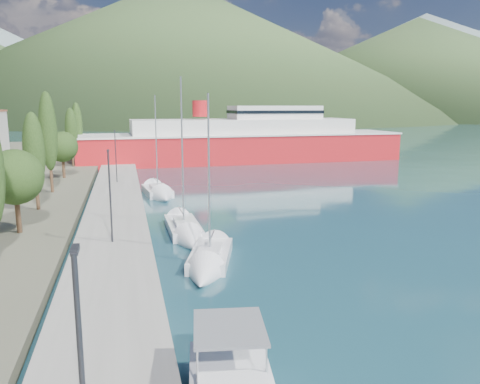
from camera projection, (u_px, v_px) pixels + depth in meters
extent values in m
plane|color=#1B434F|center=(153.00, 140.00, 135.56)|extent=(1400.00, 1400.00, 0.00)
cube|color=gray|center=(116.00, 206.00, 43.62)|extent=(5.00, 88.00, 0.80)
cone|color=slate|center=(183.00, 49.00, 672.76)|extent=(760.00, 760.00, 180.00)
cone|color=slate|center=(423.00, 64.00, 680.16)|extent=(640.00, 640.00, 140.00)
cone|color=#39522A|center=(178.00, 49.00, 401.90)|extent=(480.00, 480.00, 115.00)
cone|color=#39522A|center=(416.00, 68.00, 436.93)|extent=(420.00, 420.00, 90.00)
cylinder|color=#47301E|center=(18.00, 216.00, 33.21)|extent=(0.36, 0.36, 2.45)
sphere|color=#253E16|center=(15.00, 177.00, 32.70)|extent=(3.92, 3.92, 3.92)
cylinder|color=#47301E|center=(38.00, 199.00, 40.72)|extent=(0.30, 0.30, 1.86)
ellipsoid|color=#253E16|center=(34.00, 151.00, 39.95)|extent=(1.80, 1.80, 6.59)
cylinder|color=#47301E|center=(52.00, 181.00, 48.85)|extent=(0.30, 0.30, 2.29)
ellipsoid|color=#253E16|center=(48.00, 131.00, 47.91)|extent=(1.80, 1.80, 8.11)
cylinder|color=#47301E|center=(64.00, 168.00, 58.71)|extent=(0.36, 0.36, 2.39)
sphere|color=#253E16|center=(62.00, 147.00, 58.21)|extent=(3.82, 3.82, 3.82)
cylinder|color=#47301E|center=(73.00, 160.00, 69.76)|extent=(0.30, 0.30, 1.91)
ellipsoid|color=#253E16|center=(71.00, 131.00, 68.97)|extent=(1.80, 1.80, 6.76)
cylinder|color=#47301E|center=(79.00, 153.00, 78.60)|extent=(0.30, 0.30, 2.09)
ellipsoid|color=#253E16|center=(77.00, 125.00, 77.74)|extent=(1.80, 1.80, 7.40)
cube|color=#2D2D33|center=(75.00, 250.00, 9.29)|extent=(0.15, 0.50, 0.12)
cylinder|color=#2D2D33|center=(110.00, 197.00, 30.26)|extent=(0.12, 0.12, 6.00)
cube|color=#2D2D33|center=(108.00, 151.00, 29.95)|extent=(0.15, 0.50, 0.12)
cylinder|color=#2D2D33|center=(116.00, 157.00, 54.44)|extent=(0.12, 0.12, 6.00)
cube|color=#2D2D33|center=(115.00, 131.00, 54.14)|extent=(0.15, 0.50, 0.12)
cube|color=slate|center=(229.00, 327.00, 15.13)|extent=(2.67, 3.04, 0.10)
cube|color=silver|center=(211.00, 257.00, 29.40)|extent=(3.91, 6.14, 0.91)
cube|color=silver|center=(210.00, 250.00, 28.92)|extent=(2.01, 2.59, 0.36)
cylinder|color=silver|center=(209.00, 175.00, 28.07)|extent=(0.12, 0.12, 9.64)
cone|color=silver|center=(203.00, 278.00, 25.81)|extent=(3.01, 3.23, 2.33)
cube|color=silver|center=(183.00, 228.00, 36.29)|extent=(2.39, 6.42, 0.90)
cube|color=silver|center=(184.00, 222.00, 35.78)|extent=(1.42, 2.57, 0.35)
cylinder|color=silver|center=(182.00, 152.00, 34.80)|extent=(0.12, 0.12, 11.03)
cone|color=silver|center=(191.00, 243.00, 32.40)|extent=(2.34, 3.01, 2.31)
cube|color=silver|center=(157.00, 192.00, 51.51)|extent=(3.19, 6.07, 1.00)
cube|color=silver|center=(158.00, 187.00, 51.04)|extent=(1.78, 2.49, 0.39)
cylinder|color=silver|center=(156.00, 142.00, 50.16)|extent=(0.12, 0.12, 9.98)
cone|color=silver|center=(164.00, 198.00, 48.08)|extent=(2.84, 2.99, 2.55)
cube|color=red|center=(243.00, 149.00, 82.28)|extent=(55.76, 13.07, 5.35)
cube|color=silver|center=(243.00, 134.00, 81.79)|extent=(56.16, 13.43, 0.29)
cube|color=silver|center=(243.00, 127.00, 81.59)|extent=(38.52, 10.63, 2.87)
cube|color=silver|center=(274.00, 112.00, 82.63)|extent=(15.73, 7.56, 2.29)
cylinder|color=red|center=(200.00, 109.00, 78.98)|extent=(2.49, 2.49, 2.68)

